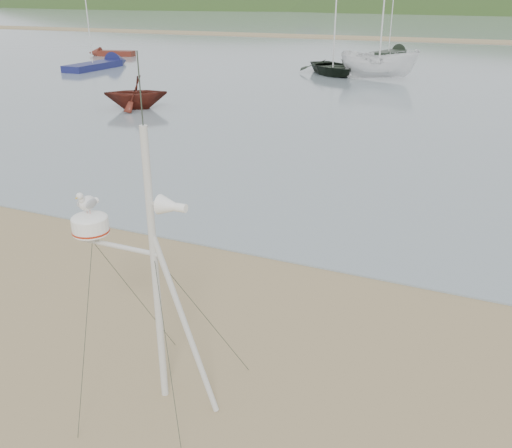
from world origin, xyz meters
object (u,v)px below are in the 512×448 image
at_px(mast_rig, 154,327).
at_px(boat_dark, 334,37).
at_px(boat_white, 381,39).
at_px(sailboat_blue_near, 108,63).
at_px(boat_red, 134,77).
at_px(sailboat_dark_mid, 396,52).
at_px(dinghy_red_far, 107,53).

xyz_separation_m(mast_rig, boat_dark, (-7.37, 34.38, 1.52)).
bearing_deg(boat_dark, mast_rig, -118.16).
xyz_separation_m(boat_white, sailboat_blue_near, (-21.69, -1.55, -2.39)).
relative_size(mast_rig, boat_white, 0.92).
xyz_separation_m(boat_red, sailboat_blue_near, (-12.49, 13.76, -1.32)).
distance_m(mast_rig, sailboat_dark_mid, 50.76).
xyz_separation_m(mast_rig, sailboat_blue_near, (-25.49, 31.68, -0.88)).
relative_size(boat_red, sailboat_dark_mid, 0.50).
height_order(mast_rig, sailboat_dark_mid, sailboat_dark_mid).
bearing_deg(sailboat_blue_near, boat_dark, 8.46).
xyz_separation_m(mast_rig, boat_red, (-13.01, 17.93, 0.44)).
bearing_deg(boat_dark, dinghy_red_far, 129.77).
relative_size(boat_dark, boat_red, 1.68).
distance_m(mast_rig, boat_red, 22.15).
relative_size(mast_rig, boat_red, 1.55).
distance_m(dinghy_red_far, sailboat_blue_near, 8.73).
bearing_deg(mast_rig, sailboat_dark_mid, 96.46).
bearing_deg(boat_red, boat_white, 119.53).
bearing_deg(mast_rig, sailboat_blue_near, 128.82).
height_order(boat_dark, boat_red, boat_dark).
distance_m(mast_rig, dinghy_red_far, 49.41).
distance_m(boat_red, dinghy_red_far, 27.33).
relative_size(boat_white, sailboat_blue_near, 0.76).
bearing_deg(sailboat_blue_near, dinghy_red_far, 128.49).
bearing_deg(dinghy_red_far, boat_dark, -9.97).
relative_size(sailboat_dark_mid, sailboat_blue_near, 0.90).
xyz_separation_m(boat_dark, boat_red, (-5.64, -16.45, -1.08)).
height_order(mast_rig, sailboat_blue_near, sailboat_blue_near).
distance_m(boat_dark, boat_white, 3.74).
height_order(boat_red, sailboat_dark_mid, sailboat_dark_mid).
bearing_deg(boat_white, dinghy_red_far, 77.00).
bearing_deg(sailboat_dark_mid, sailboat_blue_near, -136.54).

